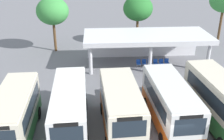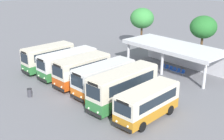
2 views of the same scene
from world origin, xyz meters
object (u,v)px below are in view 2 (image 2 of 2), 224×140
object	(u,v)px
city_bus_fourth_amber	(104,77)
litter_bin_apron	(30,93)
waiting_chair_middle_seat	(171,69)
city_bus_far_end_green	(148,102)
waiting_chair_end_by_column	(163,66)
city_bus_second_in_row	(68,63)
waiting_chair_second_from_end	(167,67)
waiting_chair_fifth_seat	(178,71)
city_bus_fifth_blue	(123,86)
waiting_chair_fourth_seat	(174,70)
waiting_chair_far_end_seat	(183,72)
city_bus_nearest_orange	(48,57)
city_bus_middle_cream	(82,70)

from	to	relation	value
city_bus_fourth_amber	litter_bin_apron	bearing A→B (deg)	-123.98
waiting_chair_middle_seat	litter_bin_apron	distance (m)	17.70
city_bus_fourth_amber	city_bus_far_end_green	world-z (taller)	city_bus_fourth_amber
city_bus_fourth_amber	waiting_chair_end_by_column	xyz separation A→B (m)	(-0.51, 10.42, -1.26)
city_bus_second_in_row	waiting_chair_second_from_end	xyz separation A→B (m)	(7.00, 10.45, -1.20)
city_bus_second_in_row	waiting_chair_end_by_column	distance (m)	12.29
city_bus_fourth_amber	city_bus_far_end_green	bearing A→B (deg)	-6.56
waiting_chair_second_from_end	waiting_chair_fifth_seat	xyz separation A→B (m)	(1.84, -0.00, 0.00)
city_bus_fifth_blue	litter_bin_apron	size ratio (longest dim) A/B	9.06
waiting_chair_fifth_seat	waiting_chair_fourth_seat	bearing A→B (deg)	179.57
waiting_chair_end_by_column	waiting_chair_middle_seat	world-z (taller)	same
waiting_chair_end_by_column	litter_bin_apron	world-z (taller)	litter_bin_apron
city_bus_second_in_row	waiting_chair_middle_seat	xyz separation A→B (m)	(7.62, 10.50, -1.20)
city_bus_fifth_blue	waiting_chair_far_end_seat	distance (m)	11.09
city_bus_fourth_amber	waiting_chair_fifth_seat	bearing A→B (deg)	79.48
waiting_chair_second_from_end	waiting_chair_fifth_seat	bearing A→B (deg)	-0.08
city_bus_fourth_amber	waiting_chair_fifth_seat	size ratio (longest dim) A/B	8.62
city_bus_far_end_green	waiting_chair_second_from_end	size ratio (longest dim) A/B	8.01
waiting_chair_middle_seat	waiting_chair_fourth_seat	world-z (taller)	same
city_bus_fifth_blue	waiting_chair_end_by_column	size ratio (longest dim) A/B	9.48
city_bus_far_end_green	waiting_chair_end_by_column	size ratio (longest dim) A/B	8.01
city_bus_nearest_orange	waiting_chair_second_from_end	size ratio (longest dim) A/B	7.92
city_bus_fifth_blue	waiting_chair_far_end_seat	size ratio (longest dim) A/B	9.48
waiting_chair_second_from_end	litter_bin_apron	xyz separation A→B (m)	(-4.46, -16.91, -0.07)
city_bus_second_in_row	city_bus_far_end_green	xyz separation A→B (m)	(13.80, -0.79, -0.07)
city_bus_nearest_orange	waiting_chair_end_by_column	distance (m)	14.93
waiting_chair_end_by_column	waiting_chair_fourth_seat	world-z (taller)	same
city_bus_fifth_blue	waiting_chair_fifth_seat	distance (m)	11.09
waiting_chair_fifth_seat	city_bus_middle_cream	bearing A→B (deg)	-116.53
city_bus_middle_cream	city_bus_far_end_green	size ratio (longest dim) A/B	0.99
city_bus_far_end_green	waiting_chair_fifth_seat	world-z (taller)	city_bus_far_end_green
city_bus_nearest_orange	waiting_chair_middle_seat	world-z (taller)	city_bus_nearest_orange
city_bus_far_end_green	waiting_chair_middle_seat	world-z (taller)	city_bus_far_end_green
city_bus_fifth_blue	waiting_chair_end_by_column	world-z (taller)	city_bus_fifth_blue
waiting_chair_fourth_seat	waiting_chair_second_from_end	bearing A→B (deg)	-179.91
waiting_chair_end_by_column	waiting_chair_middle_seat	distance (m)	1.23
waiting_chair_end_by_column	waiting_chair_fourth_seat	distance (m)	1.84
waiting_chair_far_end_seat	city_bus_middle_cream	bearing A→B (deg)	-118.92
waiting_chair_end_by_column	waiting_chair_far_end_seat	distance (m)	3.06
city_bus_far_end_green	waiting_chair_middle_seat	distance (m)	12.92
city_bus_nearest_orange	city_bus_far_end_green	xyz separation A→B (m)	(17.25, -0.06, -0.15)
city_bus_fifth_blue	waiting_chair_fourth_seat	bearing A→B (deg)	101.04
city_bus_fourth_amber	waiting_chair_far_end_seat	bearing A→B (deg)	76.36
city_bus_nearest_orange	city_bus_fifth_blue	xyz separation A→B (m)	(13.80, 0.28, 0.14)
city_bus_second_in_row	waiting_chair_fifth_seat	distance (m)	13.74
city_bus_far_end_green	waiting_chair_end_by_column	xyz separation A→B (m)	(-7.41, 11.21, -1.13)
city_bus_second_in_row	city_bus_far_end_green	bearing A→B (deg)	-3.26
litter_bin_apron	waiting_chair_middle_seat	bearing A→B (deg)	73.35
city_bus_fourth_amber	waiting_chair_middle_seat	xyz separation A→B (m)	(0.71, 10.49, -1.26)
city_bus_far_end_green	waiting_chair_far_end_seat	distance (m)	12.16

